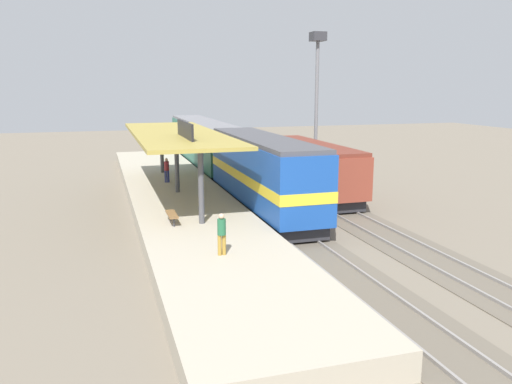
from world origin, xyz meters
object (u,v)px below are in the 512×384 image
object	(u,v)px
light_mast	(317,75)
freight_car	(311,169)
passenger_carriage_single	(204,144)
person_waiting	(167,169)
locomotive	(263,174)
platform_bench	(172,215)
person_walking	(222,232)

from	to	relation	value
light_mast	freight_car	bearing A→B (deg)	-115.59
passenger_carriage_single	freight_car	size ratio (longest dim) A/B	1.67
light_mast	person_waiting	size ratio (longest dim) A/B	6.84
locomotive	passenger_carriage_single	distance (m)	18.00
platform_bench	person_waiting	world-z (taller)	person_waiting
freight_car	person_waiting	bearing A→B (deg)	159.79
passenger_carriage_single	light_mast	bearing A→B (deg)	-45.00
platform_bench	freight_car	size ratio (longest dim) A/B	0.14
passenger_carriage_single	person_walking	distance (m)	28.08
locomotive	passenger_carriage_single	size ratio (longest dim) A/B	0.72
platform_bench	person_waiting	size ratio (longest dim) A/B	0.99
person_waiting	freight_car	bearing A→B (deg)	-20.21
platform_bench	light_mast	size ratio (longest dim) A/B	0.15
light_mast	person_waiting	xyz separation A→B (m)	(-12.61, -3.22, -6.54)
light_mast	person_waiting	bearing A→B (deg)	-165.67
light_mast	person_waiting	distance (m)	14.57
passenger_carriage_single	light_mast	size ratio (longest dim) A/B	1.71
locomotive	person_walking	bearing A→B (deg)	-116.25
locomotive	passenger_carriage_single	world-z (taller)	locomotive
passenger_carriage_single	light_mast	xyz separation A→B (m)	(7.80, -7.80, 6.08)
person_waiting	platform_bench	bearing A→B (deg)	-96.09
freight_car	person_walking	size ratio (longest dim) A/B	7.02
platform_bench	person_walking	world-z (taller)	person_walking
locomotive	light_mast	world-z (taller)	light_mast
freight_car	light_mast	size ratio (longest dim) A/B	1.03
person_waiting	person_walking	size ratio (longest dim) A/B	1.00
platform_bench	passenger_carriage_single	xyz separation A→B (m)	(6.00, 22.20, 0.97)
platform_bench	light_mast	distance (m)	21.16
locomotive	person_waiting	size ratio (longest dim) A/B	8.44
light_mast	passenger_carriage_single	bearing A→B (deg)	135.00
freight_car	person_waiting	world-z (taller)	freight_car
person_waiting	light_mast	bearing A→B (deg)	14.33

